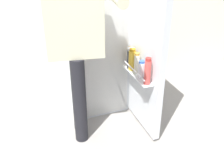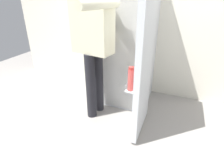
% 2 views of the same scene
% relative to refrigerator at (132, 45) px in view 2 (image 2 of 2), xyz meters
% --- Properties ---
extents(ground_plane, '(6.62, 6.62, 0.00)m').
position_rel_refrigerator_xyz_m(ground_plane, '(-0.03, -0.52, -0.85)').
color(ground_plane, gray).
extents(kitchen_wall, '(4.40, 0.10, 2.43)m').
position_rel_refrigerator_xyz_m(kitchen_wall, '(-0.03, 0.43, 0.36)').
color(kitchen_wall, silver).
rests_on(kitchen_wall, ground_plane).
extents(refrigerator, '(0.65, 1.23, 1.70)m').
position_rel_refrigerator_xyz_m(refrigerator, '(0.00, 0.00, 0.00)').
color(refrigerator, silver).
rests_on(refrigerator, ground_plane).
extents(person, '(0.57, 0.82, 1.67)m').
position_rel_refrigerator_xyz_m(person, '(-0.32, -0.47, 0.16)').
color(person, black).
rests_on(person, ground_plane).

